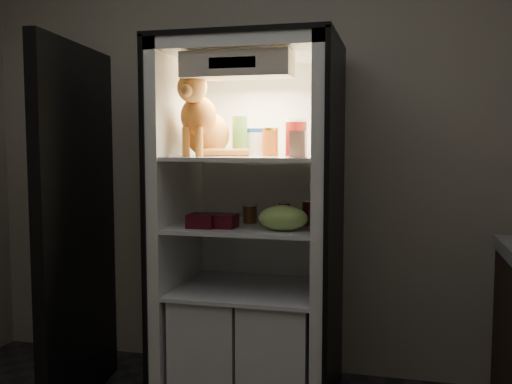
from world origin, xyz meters
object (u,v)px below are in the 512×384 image
grape_bag (283,218)px  soda_can_b (309,213)px  refrigerator (252,250)px  parmesan_shaker (240,136)px  pepper_jar (296,138)px  mayo_tub (255,142)px  soda_can_a (284,213)px  salsa_jar (270,142)px  cream_carton (298,144)px  berry_box_left (203,221)px  tabby_cat (203,123)px  soda_can_c (282,217)px  condiment_jar (250,213)px  berry_box_right (223,221)px

grape_bag → soda_can_b: bearing=64.2°
refrigerator → parmesan_shaker: size_ratio=9.29×
refrigerator → pepper_jar: refrigerator is taller
mayo_tub → soda_can_a: size_ratio=1.30×
grape_bag → mayo_tub: bearing=128.3°
grape_bag → salsa_jar: bearing=119.8°
parmesan_shaker → pepper_jar: size_ratio=1.09×
parmesan_shaker → mayo_tub: bearing=49.7°
cream_carton → berry_box_left: size_ratio=0.92×
cream_carton → soda_can_b: size_ratio=0.98×
tabby_cat → soda_can_b: tabby_cat is taller
cream_carton → soda_can_c: size_ratio=1.08×
mayo_tub → condiment_jar: mayo_tub is taller
salsa_jar → grape_bag: (0.10, -0.18, -0.36)m
pepper_jar → berry_box_left: size_ratio=1.40×
cream_carton → soda_can_c: (-0.10, 0.11, -0.35)m
cream_carton → soda_can_a: (-0.12, 0.26, -0.36)m
salsa_jar → soda_can_b: salsa_jar is taller
soda_can_c → berry_box_right: bearing=-172.6°
cream_carton → soda_can_c: 0.38m
parmesan_shaker → soda_can_b: (0.36, 0.01, -0.39)m
soda_can_c → berry_box_left: soda_can_c is taller
refrigerator → soda_can_c: 0.33m
mayo_tub → soda_can_a: 0.40m
refrigerator → soda_can_c: (0.19, -0.16, 0.20)m
pepper_jar → soda_can_a: bearing=-167.2°
refrigerator → pepper_jar: bearing=0.8°
berry_box_left → grape_bag: bearing=0.1°
soda_can_a → soda_can_c: 0.16m
soda_can_b → parmesan_shaker: bearing=-177.7°
pepper_jar → berry_box_left: bearing=-151.6°
tabby_cat → mayo_tub: bearing=37.2°
parmesan_shaker → mayo_tub: parmesan_shaker is taller
mayo_tub → salsa_jar: bearing=-37.1°
refrigerator → soda_can_a: 0.27m
soda_can_a → condiment_jar: bearing=-175.6°
salsa_jar → condiment_jar: salsa_jar is taller
parmesan_shaker → grape_bag: 0.51m
parmesan_shaker → soda_can_a: (0.23, 0.04, -0.40)m
grape_bag → berry_box_right: 0.31m
salsa_jar → soda_can_a: size_ratio=1.30×
parmesan_shaker → soda_can_b: 0.53m
refrigerator → berry_box_left: refrigerator is taller
tabby_cat → condiment_jar: bearing=28.6°
tabby_cat → soda_can_a: size_ratio=4.04×
mayo_tub → soda_can_b: mayo_tub is taller
pepper_jar → parmesan_shaker: bearing=-170.3°
parmesan_shaker → grape_bag: bearing=-34.4°
soda_can_c → berry_box_right: 0.29m
condiment_jar → soda_can_c: bearing=-35.2°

